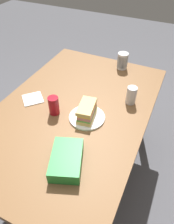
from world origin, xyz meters
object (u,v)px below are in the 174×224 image
dining_table (73,119)px  soda_can_silver (131,95)px  paper_plate (87,117)px  sandwich (87,111)px  chip_bag (67,160)px  soda_can_red (54,105)px  plastic_cup_stack (123,61)px

dining_table → soda_can_silver: size_ratio=12.00×
paper_plate → sandwich: sandwich is taller
paper_plate → sandwich: 0.05m
soda_can_silver → sandwich: bearing=141.6°
sandwich → chip_bag: 0.35m
paper_plate → soda_can_red: 0.22m
plastic_cup_stack → soda_can_red: bearing=162.9°
sandwich → soda_can_red: bearing=102.8°
sandwich → soda_can_silver: bearing=-38.4°
plastic_cup_stack → soda_can_silver: 0.45m
soda_can_silver → dining_table: bearing=124.4°
plastic_cup_stack → dining_table: bearing=168.1°
chip_bag → soda_can_red: bearing=19.5°
dining_table → plastic_cup_stack: plastic_cup_stack is taller
chip_bag → plastic_cup_stack: 1.01m
paper_plate → plastic_cup_stack: plastic_cup_stack is taller
chip_bag → dining_table: bearing=3.0°
paper_plate → soda_can_silver: bearing=-37.7°
sandwich → soda_can_red: soda_can_red is taller
plastic_cup_stack → soda_can_silver: (-0.40, -0.19, -0.00)m
soda_can_red → sandwich: bearing=-77.2°
dining_table → chip_bag: size_ratio=6.37×
dining_table → soda_can_silver: soda_can_silver is taller
paper_plate → chip_bag: size_ratio=0.98×
dining_table → plastic_cup_stack: 0.66m
dining_table → soda_can_red: bearing=133.8°
paper_plate → soda_can_red: soda_can_red is taller
paper_plate → plastic_cup_stack: 0.67m
paper_plate → soda_can_silver: size_ratio=1.84×
chip_bag → soda_can_silver: (0.61, -0.15, 0.03)m
sandwich → soda_can_silver: (0.26, -0.20, 0.01)m
dining_table → paper_plate: paper_plate is taller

